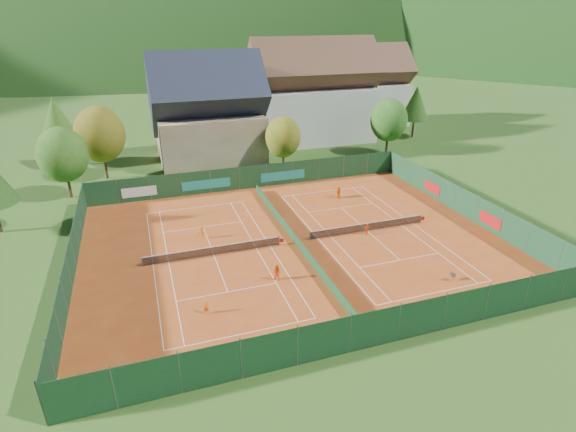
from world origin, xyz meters
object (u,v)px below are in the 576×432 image
at_px(hotel_block_b, 364,91).
at_px(player_right_near, 367,230).
at_px(hotel_block_a, 313,97).
at_px(player_left_far, 202,232).
at_px(ball_hopper, 453,275).
at_px(player_right_far_b, 338,192).
at_px(chalet, 208,116).
at_px(player_left_near, 206,307).
at_px(player_left_mid, 277,273).
at_px(player_right_far_a, 338,192).

relative_size(hotel_block_b, player_right_near, 14.51).
distance_m(hotel_block_b, player_right_near, 50.48).
relative_size(hotel_block_a, player_left_far, 15.99).
bearing_deg(ball_hopper, player_left_far, 142.21).
bearing_deg(ball_hopper, player_right_far_b, 93.86).
distance_m(chalet, player_left_near, 39.81).
relative_size(hotel_block_b, player_left_mid, 11.69).
bearing_deg(player_right_near, chalet, 88.38).
bearing_deg(chalet, player_right_near, -71.14).
distance_m(player_right_far_a, player_right_far_b, 0.10).
bearing_deg(player_right_near, player_left_near, -176.30).
bearing_deg(player_right_near, ball_hopper, -94.98).
distance_m(player_left_near, player_right_far_b, 26.20).
distance_m(player_left_far, player_right_far_a, 18.30).
distance_m(hotel_block_b, player_right_far_b, 41.01).
height_order(chalet, player_left_mid, chalet).
bearing_deg(player_left_near, player_left_mid, 24.95).
bearing_deg(hotel_block_a, player_left_far, -127.22).
xyz_separation_m(chalet, hotel_block_a, (19.00, 6.00, 0.76)).
height_order(hotel_block_a, player_right_far_b, hotel_block_a).
bearing_deg(player_right_far_b, player_right_far_a, -117.20).
height_order(player_right_near, player_right_far_b, player_right_far_b).
height_order(player_left_mid, player_right_far_a, player_right_far_a).
bearing_deg(player_right_near, hotel_block_b, 42.88).
bearing_deg(ball_hopper, player_left_near, 174.15).
bearing_deg(player_left_near, player_right_far_a, 45.76).
bearing_deg(player_right_far_a, player_right_near, 93.64).
xyz_separation_m(player_left_far, player_right_far_b, (17.42, 5.54, 0.06)).
distance_m(player_right_near, player_right_far_a, 10.29).
bearing_deg(player_left_far, player_left_near, 97.24).
xyz_separation_m(ball_hopper, player_right_near, (-2.77, 9.99, 0.04)).
relative_size(chalet, hotel_block_a, 0.75).
height_order(chalet, player_right_far_a, chalet).
distance_m(ball_hopper, player_left_mid, 14.79).
bearing_deg(player_right_far_a, hotel_block_a, -93.41).
distance_m(chalet, ball_hopper, 43.33).
bearing_deg(player_left_far, hotel_block_a, -112.64).
bearing_deg(player_right_far_a, chalet, -48.46).
relative_size(chalet, player_right_far_a, 10.33).
bearing_deg(player_right_far_a, player_left_mid, 62.16).
bearing_deg(chalet, player_left_mid, -91.12).
height_order(hotel_block_b, player_right_far_b, hotel_block_b).
bearing_deg(hotel_block_a, player_left_near, -120.27).
relative_size(player_left_far, player_right_far_b, 0.92).
height_order(ball_hopper, player_left_far, player_left_far).
distance_m(hotel_block_a, player_right_far_a, 28.31).
xyz_separation_m(hotel_block_a, player_left_near, (-26.09, -44.71, -6.80)).
distance_m(ball_hopper, player_left_far, 23.76).
relative_size(player_left_near, player_right_far_a, 0.75).
bearing_deg(hotel_block_a, player_right_far_b, -104.82).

